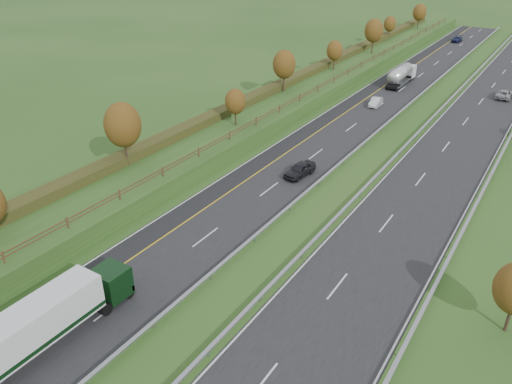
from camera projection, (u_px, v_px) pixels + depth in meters
ground at (385, 145)px, 69.27m from camera, size 400.00×400.00×0.00m
near_carriageway at (346, 124)px, 76.79m from camera, size 10.50×200.00×0.04m
far_carriageway at (457, 146)px, 68.94m from camera, size 10.50×200.00×0.04m
hard_shoulder at (324, 119)px, 78.57m from camera, size 3.00×200.00×0.04m
lane_markings at (386, 132)px, 73.64m from camera, size 26.75×200.00×0.01m
embankment_left at (274, 104)px, 82.51m from camera, size 12.00×200.00×2.00m
hedge_left at (264, 93)px, 82.73m from camera, size 2.20×180.00×1.10m
fence_left at (297, 99)px, 79.25m from camera, size 0.12×189.06×1.20m
median_barrier_near at (382, 127)px, 73.80m from camera, size 0.32×200.00×0.71m
median_barrier_far at (417, 134)px, 71.37m from camera, size 0.32×200.00×0.71m
outer_barrier_far at (503, 151)px, 65.90m from camera, size 0.32×200.00×0.71m
trees_left at (265, 76)px, 77.32m from camera, size 6.64×164.30×7.66m
box_lorry at (31, 331)px, 34.14m from camera, size 2.58×16.28×4.06m
road_tanker at (402, 74)px, 95.58m from camera, size 2.40×11.22×3.46m
car_dark_near at (300, 170)px, 60.31m from camera, size 2.55×5.04×1.65m
car_silver_mid at (376, 102)px, 84.22m from camera, size 1.81×4.32×1.39m
car_small_far at (457, 39)px, 131.71m from camera, size 2.18×4.90×1.40m
car_oncoming at (504, 94)px, 88.06m from camera, size 2.47×5.30×1.47m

